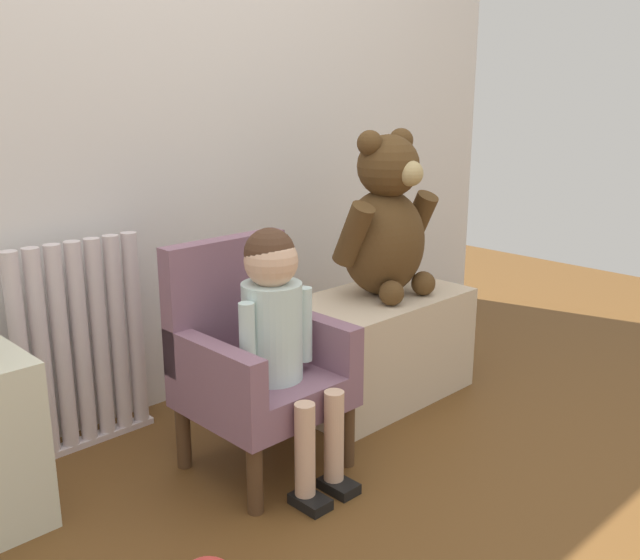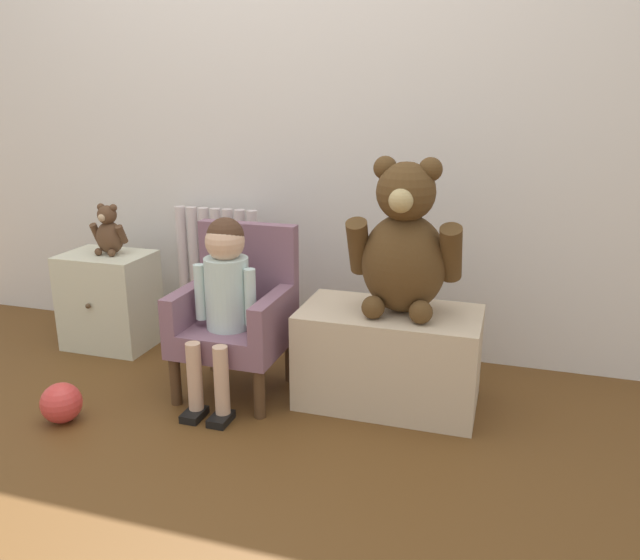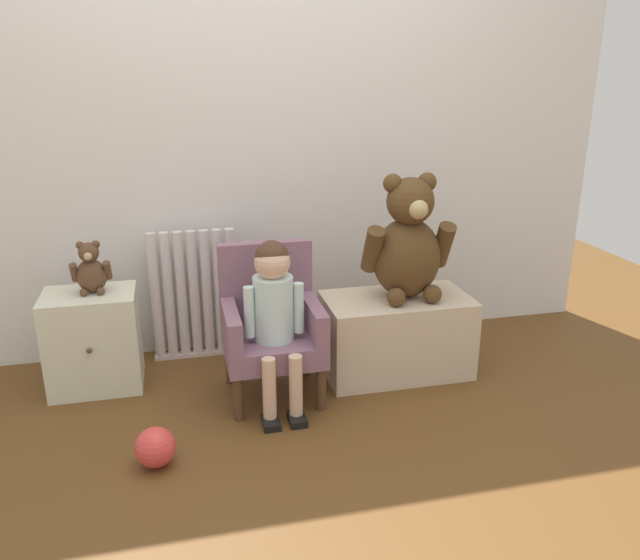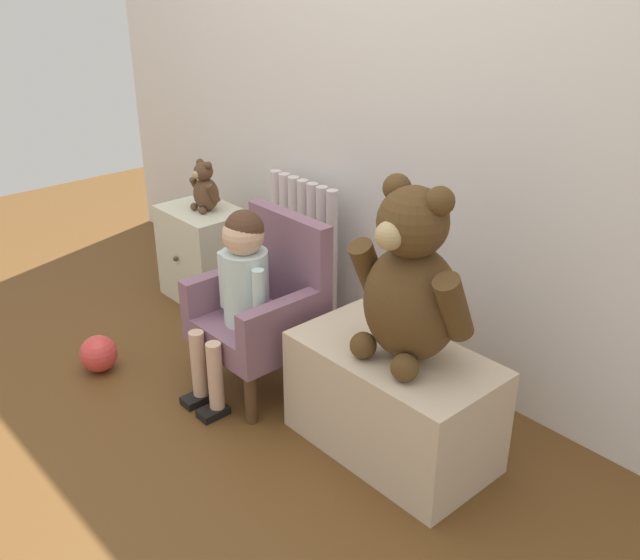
% 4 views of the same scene
% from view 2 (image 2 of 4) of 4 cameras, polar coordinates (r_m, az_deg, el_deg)
% --- Properties ---
extents(ground_plane, '(6.00, 6.00, 0.00)m').
position_cam_2_polar(ground_plane, '(2.26, -13.35, -15.01)').
color(ground_plane, brown).
extents(back_wall, '(3.80, 0.05, 2.40)m').
position_cam_2_polar(back_wall, '(2.92, -3.57, 17.23)').
color(back_wall, silver).
rests_on(back_wall, ground_plane).
extents(radiator, '(0.43, 0.05, 0.66)m').
position_cam_2_polar(radiator, '(3.05, -9.28, 0.35)').
color(radiator, silver).
rests_on(radiator, ground_plane).
extents(small_dresser, '(0.40, 0.32, 0.45)m').
position_cam_2_polar(small_dresser, '(3.13, -18.66, -1.76)').
color(small_dresser, beige).
rests_on(small_dresser, ground_plane).
extents(child_armchair, '(0.42, 0.40, 0.67)m').
position_cam_2_polar(child_armchair, '(2.53, -7.53, -2.95)').
color(child_armchair, '#80596D').
rests_on(child_armchair, ground_plane).
extents(child_figure, '(0.25, 0.35, 0.73)m').
position_cam_2_polar(child_figure, '(2.39, -8.77, -0.45)').
color(child_figure, silver).
rests_on(child_figure, ground_plane).
extents(low_bench, '(0.68, 0.38, 0.38)m').
position_cam_2_polar(low_bench, '(2.45, 6.29, -7.01)').
color(low_bench, '#C9B497').
rests_on(low_bench, ground_plane).
extents(large_teddy_bear, '(0.42, 0.30, 0.58)m').
position_cam_2_polar(large_teddy_bear, '(2.31, 7.70, 3.09)').
color(large_teddy_bear, '#4E351A').
rests_on(large_teddy_bear, low_bench).
extents(small_teddy_bear, '(0.17, 0.12, 0.24)m').
position_cam_2_polar(small_teddy_bear, '(3.05, -18.73, 4.17)').
color(small_teddy_bear, '#523724').
rests_on(small_teddy_bear, small_dresser).
extents(toy_ball, '(0.15, 0.15, 0.15)m').
position_cam_2_polar(toy_ball, '(2.53, -22.57, -10.33)').
color(toy_ball, '#D93E3C').
rests_on(toy_ball, ground_plane).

